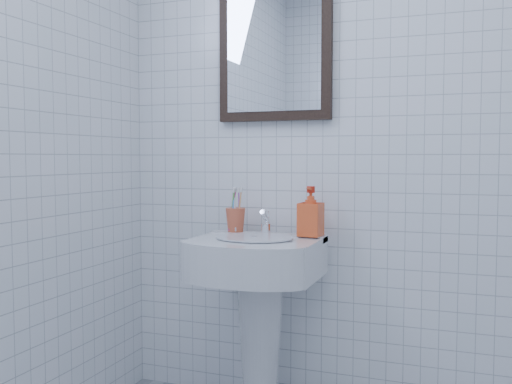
% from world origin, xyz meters
% --- Properties ---
extents(wall_back, '(2.20, 0.02, 2.50)m').
position_xyz_m(wall_back, '(0.00, 1.20, 1.25)').
color(wall_back, white).
rests_on(wall_back, ground).
extents(washbasin, '(0.50, 0.37, 0.77)m').
position_xyz_m(washbasin, '(-0.42, 0.98, 0.52)').
color(washbasin, silver).
rests_on(washbasin, ground).
extents(faucet, '(0.04, 0.09, 0.11)m').
position_xyz_m(faucet, '(-0.42, 1.07, 0.80)').
color(faucet, white).
rests_on(faucet, washbasin).
extents(toothbrush_cup, '(0.10, 0.10, 0.10)m').
position_xyz_m(toothbrush_cup, '(-0.56, 1.09, 0.81)').
color(toothbrush_cup, '#CA5636').
rests_on(toothbrush_cup, washbasin).
extents(soap_dispenser, '(0.10, 0.10, 0.20)m').
position_xyz_m(soap_dispenser, '(-0.22, 1.08, 0.86)').
color(soap_dispenser, '#E94216').
rests_on(soap_dispenser, washbasin).
extents(wall_mirror, '(0.50, 0.04, 0.62)m').
position_xyz_m(wall_mirror, '(-0.42, 1.18, 1.55)').
color(wall_mirror, black).
rests_on(wall_mirror, wall_back).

